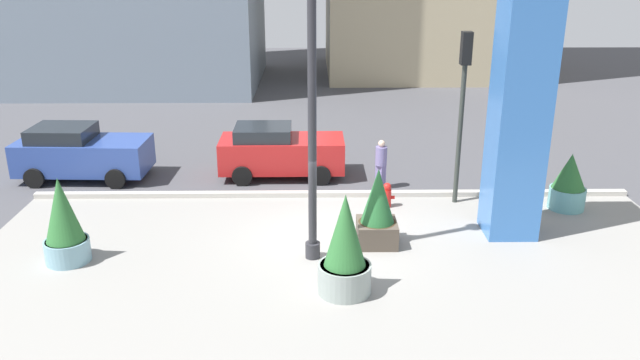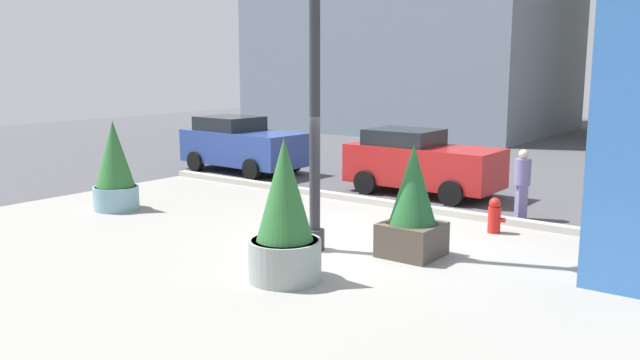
% 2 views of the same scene
% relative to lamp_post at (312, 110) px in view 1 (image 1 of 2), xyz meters
% --- Properties ---
extents(ground_plane, '(60.00, 60.00, 0.00)m').
position_rel_lamp_post_xyz_m(ground_plane, '(0.59, 4.97, -3.71)').
color(ground_plane, '#47474C').
extents(plaza_pavement, '(18.00, 10.00, 0.02)m').
position_rel_lamp_post_xyz_m(plaza_pavement, '(0.59, -1.03, -3.71)').
color(plaza_pavement, gray).
rests_on(plaza_pavement, ground_plane).
extents(curb_strip, '(18.00, 0.24, 0.16)m').
position_rel_lamp_post_xyz_m(curb_strip, '(0.59, 4.09, -3.63)').
color(curb_strip, '#B7B2A8').
rests_on(curb_strip, ground_plane).
extents(lamp_post, '(0.44, 0.44, 7.59)m').
position_rel_lamp_post_xyz_m(lamp_post, '(0.00, 0.00, 0.00)').
color(lamp_post, '#2D2D33').
rests_on(lamp_post, ground_plane).
extents(art_pillar_blue, '(1.27, 1.27, 6.33)m').
position_rel_lamp_post_xyz_m(art_pillar_blue, '(5.17, 1.42, -0.54)').
color(art_pillar_blue, '#3870BC').
rests_on(art_pillar_blue, ground_plane).
extents(potted_plant_by_pillar, '(1.03, 1.03, 1.67)m').
position_rel_lamp_post_xyz_m(potted_plant_by_pillar, '(7.36, 3.04, -2.92)').
color(potted_plant_by_pillar, '#6BB2B2').
rests_on(potted_plant_by_pillar, ground_plane).
extents(potted_plant_curbside, '(1.06, 1.06, 2.14)m').
position_rel_lamp_post_xyz_m(potted_plant_curbside, '(-5.90, -0.12, -2.72)').
color(potted_plant_curbside, '#7AA8B7').
rests_on(potted_plant_curbside, ground_plane).
extents(potted_plant_near_left, '(1.01, 1.01, 2.04)m').
position_rel_lamp_post_xyz_m(potted_plant_near_left, '(1.63, 0.75, -2.77)').
color(potted_plant_near_left, '#4C4238').
rests_on(potted_plant_near_left, ground_plane).
extents(potted_plant_mid_plaza, '(1.17, 1.17, 2.31)m').
position_rel_lamp_post_xyz_m(potted_plant_mid_plaza, '(0.69, -1.68, -2.69)').
color(potted_plant_mid_plaza, gray).
rests_on(potted_plant_mid_plaza, ground_plane).
extents(fire_hydrant, '(0.36, 0.26, 0.75)m').
position_rel_lamp_post_xyz_m(fire_hydrant, '(2.17, 3.22, -3.34)').
color(fire_hydrant, red).
rests_on(fire_hydrant, ground_plane).
extents(traffic_light_far_side, '(0.28, 0.42, 5.00)m').
position_rel_lamp_post_xyz_m(traffic_light_far_side, '(4.24, 3.59, -0.37)').
color(traffic_light_far_side, '#333833').
rests_on(traffic_light_far_side, ground_plane).
extents(car_intersection, '(4.05, 1.99, 1.71)m').
position_rel_lamp_post_xyz_m(car_intersection, '(-1.07, 5.99, -2.85)').
color(car_intersection, red).
rests_on(car_intersection, ground_plane).
extents(car_curb_west, '(4.23, 2.17, 1.75)m').
position_rel_lamp_post_xyz_m(car_curb_west, '(-7.52, 5.86, -2.83)').
color(car_curb_west, '#2D4793').
rests_on(car_curb_west, ground_plane).
extents(pedestrian_on_sidewalk, '(0.51, 0.51, 1.58)m').
position_rel_lamp_post_xyz_m(pedestrian_on_sidewalk, '(2.14, 4.78, -2.84)').
color(pedestrian_on_sidewalk, slate).
rests_on(pedestrian_on_sidewalk, ground_plane).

